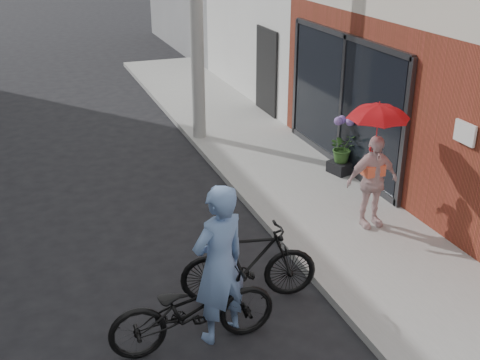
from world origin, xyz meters
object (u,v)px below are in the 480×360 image
planter (341,167)px  bike_right (249,263)px  kimono_woman (372,181)px  bike_left (193,308)px  officer (219,265)px

planter → bike_right: bearing=-134.9°
kimono_woman → planter: kimono_woman is taller
kimono_woman → planter: size_ratio=3.58×
kimono_woman → bike_right: bearing=-155.7°
bike_right → planter: 4.32m
bike_left → bike_right: bike_right is taller
officer → planter: bearing=-154.8°
bike_left → planter: 5.43m
officer → bike_left: bearing=-11.4°
officer → planter: 5.20m
bike_left → kimono_woman: kimono_woman is taller
officer → bike_right: size_ratio=1.11×
bike_right → kimono_woman: bearing=-54.9°
bike_right → kimono_woman: 2.64m
bike_right → planter: size_ratio=4.27×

